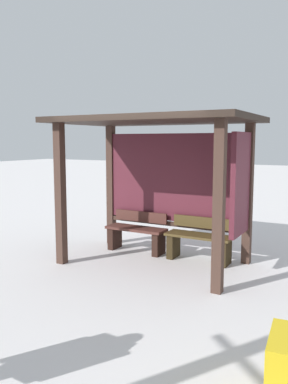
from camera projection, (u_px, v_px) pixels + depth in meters
The scene contains 4 objects.
ground_plane at pixel (154, 263), 6.87m from camera, with size 60.00×60.00×0.00m, color white.
bus_shelter at pixel (167, 154), 6.77m from camera, with size 3.30×2.06×2.49m.
bench_left_inside at pixel (137, 233), 7.56m from camera, with size 1.17×0.40×0.75m.
bench_center_inside at pixel (199, 241), 6.95m from camera, with size 1.17×0.41×0.76m.
Camera 1 is at (3.07, -5.90, 2.09)m, focal length 37.10 mm.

